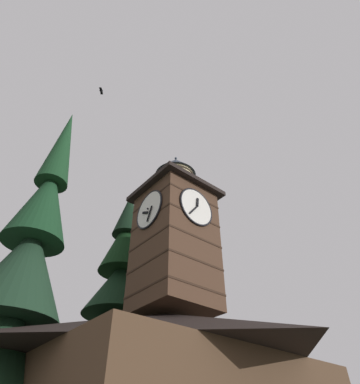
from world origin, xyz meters
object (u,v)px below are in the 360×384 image
at_px(flying_bird_high, 101,91).
at_px(clock_tower, 175,233).
at_px(moon, 81,383).
at_px(pine_tree_aside, 19,285).
at_px(pine_tree_behind, 116,328).

bearing_deg(flying_bird_high, clock_tower, 163.30).
bearing_deg(moon, clock_tower, 69.28).
xyz_separation_m(pine_tree_aside, moon, (-23.18, -42.50, 3.49)).
xyz_separation_m(clock_tower, moon, (-16.89, -44.66, -0.41)).
distance_m(pine_tree_behind, flying_bird_high, 14.77).
relative_size(pine_tree_behind, pine_tree_aside, 0.93).
relative_size(moon, flying_bird_high, 4.35).
xyz_separation_m(pine_tree_aside, flying_bird_high, (-1.14, 0.61, 13.53)).
xyz_separation_m(clock_tower, pine_tree_aside, (6.29, -2.15, -3.90)).
bearing_deg(pine_tree_behind, clock_tower, 89.73).
relative_size(pine_tree_aside, moon, 7.81).
bearing_deg(pine_tree_behind, flying_bird_high, 35.37).
height_order(moon, flying_bird_high, flying_bird_high).
distance_m(clock_tower, pine_tree_aside, 7.70).
bearing_deg(pine_tree_aside, flying_bird_high, 151.88).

